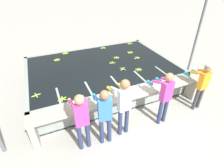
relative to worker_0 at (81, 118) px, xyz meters
The scene contains 23 objects.
ground_plane 1.77m from the worker_0, 12.31° to the left, with size 80.00×80.00×0.00m, color #A3A099.
wash_tank 3.02m from the worker_0, 60.99° to the left, with size 5.34×3.69×0.85m.
work_ledge 1.58m from the worker_0, 20.55° to the left, with size 5.34×0.45×0.85m.
worker_0 is the anchor object (origin of this frame).
worker_1 0.56m from the worker_0, ahead, with size 0.47×0.73×1.64m.
worker_2 1.10m from the worker_0, ahead, with size 0.43×0.73×1.73m.
worker_3 2.31m from the worker_0, ahead, with size 0.46×0.73×1.67m.
worker_4 3.75m from the worker_0, ahead, with size 0.44×0.72×1.58m.
banana_bunch_floating_0 3.64m from the worker_0, 52.91° to the left, with size 0.28×0.26×0.08m.
banana_bunch_floating_1 3.02m from the worker_0, 33.87° to the left, with size 0.28×0.28×0.08m.
banana_bunch_floating_2 4.32m from the worker_0, 46.81° to the left, with size 0.28×0.28×0.08m.
banana_bunch_floating_3 2.80m from the worker_0, 44.10° to the left, with size 0.26×0.26×0.08m.
banana_bunch_floating_4 1.77m from the worker_0, 121.49° to the left, with size 0.28×0.28×0.08m.
banana_bunch_floating_5 5.36m from the worker_0, 50.07° to the left, with size 0.27×0.28×0.08m.
banana_bunch_floating_6 3.63m from the worker_0, 90.55° to the left, with size 0.28×0.28×0.08m.
banana_bunch_floating_7 3.15m from the worker_0, 53.93° to the left, with size 0.28×0.26×0.08m.
banana_bunch_floating_8 4.58m from the worker_0, 63.13° to the left, with size 0.28×0.28×0.08m.
banana_bunch_floating_9 4.17m from the worker_0, 84.63° to the left, with size 0.28×0.28×0.08m.
banana_bunch_floating_10 1.09m from the worker_0, 104.80° to the left, with size 0.27×0.28×0.08m.
banana_bunch_floating_11 3.91m from the worker_0, 40.98° to the left, with size 0.28×0.28×0.08m.
knife_0 0.63m from the worker_0, 59.25° to the left, with size 0.32×0.19×0.02m.
knife_1 2.92m from the worker_0, 12.79° to the left, with size 0.34×0.15×0.02m.
support_post_right 5.26m from the worker_0, 18.97° to the left, with size 0.09×0.09×3.20m.
Camera 1 is at (-1.94, -3.27, 3.82)m, focal length 28.00 mm.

